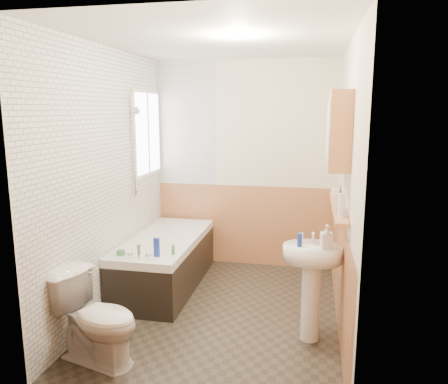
{
  "coord_description": "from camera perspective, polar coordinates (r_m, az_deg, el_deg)",
  "views": [
    {
      "loc": [
        0.81,
        -3.83,
        1.92
      ],
      "look_at": [
        0.0,
        0.15,
        1.15
      ],
      "focal_mm": 35.0,
      "sensor_mm": 36.0,
      "label": 1
    }
  ],
  "objects": [
    {
      "name": "floor",
      "position": [
        4.36,
        -0.41,
        -15.38
      ],
      "size": [
        2.8,
        2.8,
        0.0
      ],
      "primitive_type": "plane",
      "color": "#2B251E",
      "rests_on": "ground"
    },
    {
      "name": "ceiling",
      "position": [
        3.96,
        -0.46,
        19.15
      ],
      "size": [
        2.8,
        2.8,
        0.0
      ],
      "primitive_type": "plane",
      "rotation": [
        3.14,
        0.0,
        0.0
      ],
      "color": "white",
      "rests_on": "ground"
    },
    {
      "name": "wall_back",
      "position": [
        5.35,
        2.7,
        3.52
      ],
      "size": [
        2.2,
        0.02,
        2.5
      ],
      "primitive_type": "cube",
      "color": "#F5E8CB",
      "rests_on": "ground"
    },
    {
      "name": "wall_front",
      "position": [
        2.64,
        -6.77,
        -4.05
      ],
      "size": [
        2.2,
        0.02,
        2.5
      ],
      "primitive_type": "cube",
      "color": "#F5E8CB",
      "rests_on": "ground"
    },
    {
      "name": "wall_left",
      "position": [
        4.34,
        -14.93,
        1.48
      ],
      "size": [
        0.02,
        2.8,
        2.5
      ],
      "primitive_type": "cube",
      "color": "#F5E8CB",
      "rests_on": "ground"
    },
    {
      "name": "wall_right",
      "position": [
        3.9,
        15.73,
        0.44
      ],
      "size": [
        0.02,
        2.8,
        2.5
      ],
      "primitive_type": "cube",
      "color": "#F5E8CB",
      "rests_on": "ground"
    },
    {
      "name": "wainscot_right",
      "position": [
        4.1,
        14.88,
        -9.93
      ],
      "size": [
        0.01,
        2.8,
        1.0
      ],
      "primitive_type": "cube",
      "color": "tan",
      "rests_on": "wall_right"
    },
    {
      "name": "wainscot_front",
      "position": [
        2.94,
        -6.3,
        -18.21
      ],
      "size": [
        2.2,
        0.01,
        1.0
      ],
      "primitive_type": "cube",
      "color": "tan",
      "rests_on": "wall_front"
    },
    {
      "name": "wainscot_back",
      "position": [
        5.47,
        2.59,
        -4.33
      ],
      "size": [
        2.2,
        0.01,
        1.0
      ],
      "primitive_type": "cube",
      "color": "tan",
      "rests_on": "wall_back"
    },
    {
      "name": "tile_cladding_left",
      "position": [
        4.33,
        -14.67,
        1.47
      ],
      "size": [
        0.01,
        2.8,
        2.5
      ],
      "primitive_type": "cube",
      "color": "white",
      "rests_on": "wall_left"
    },
    {
      "name": "tile_return_back",
      "position": [
        5.44,
        -4.95,
        8.9
      ],
      "size": [
        0.75,
        0.01,
        1.5
      ],
      "primitive_type": "cube",
      "color": "white",
      "rests_on": "wall_back"
    },
    {
      "name": "window",
      "position": [
        5.14,
        -9.96,
        7.56
      ],
      "size": [
        0.03,
        0.79,
        0.99
      ],
      "color": "white",
      "rests_on": "wall_left"
    },
    {
      "name": "bathtub",
      "position": [
        4.89,
        -7.65,
        -8.85
      ],
      "size": [
        0.7,
        1.64,
        0.7
      ],
      "color": "black",
      "rests_on": "floor"
    },
    {
      "name": "shower_riser",
      "position": [
        4.72,
        -11.64,
        7.15
      ],
      "size": [
        0.1,
        0.07,
        1.09
      ],
      "color": "silver",
      "rests_on": "wall_left"
    },
    {
      "name": "toilet",
      "position": [
        3.6,
        -16.31,
        -15.6
      ],
      "size": [
        0.8,
        0.58,
        0.7
      ],
      "primitive_type": "imported",
      "rotation": [
        0.0,
        0.0,
        1.29
      ],
      "color": "white",
      "rests_on": "floor"
    },
    {
      "name": "sink",
      "position": [
        3.74,
        11.38,
        -10.34
      ],
      "size": [
        0.48,
        0.39,
        0.93
      ],
      "rotation": [
        0.0,
        0.0,
        0.26
      ],
      "color": "white",
      "rests_on": "floor"
    },
    {
      "name": "pine_shelf",
      "position": [
        3.88,
        14.63,
        -1.85
      ],
      "size": [
        0.1,
        1.29,
        0.03
      ],
      "primitive_type": "cube",
      "color": "tan",
      "rests_on": "wall_right"
    },
    {
      "name": "medicine_cabinet",
      "position": [
        3.72,
        14.74,
        7.84
      ],
      "size": [
        0.17,
        0.69,
        0.63
      ],
      "color": "tan",
      "rests_on": "wall_right"
    },
    {
      "name": "foam_can",
      "position": [
        3.45,
        15.07,
        -1.66
      ],
      "size": [
        0.06,
        0.06,
        0.18
      ],
      "primitive_type": "cylinder",
      "rotation": [
        0.0,
        0.0,
        -0.11
      ],
      "color": "silver",
      "rests_on": "pine_shelf"
    },
    {
      "name": "green_bottle",
      "position": [
        3.58,
        14.95,
        -0.68
      ],
      "size": [
        0.06,
        0.06,
        0.24
      ],
      "primitive_type": "cone",
      "rotation": [
        0.0,
        0.0,
        -0.19
      ],
      "color": "navy",
      "rests_on": "pine_shelf"
    },
    {
      "name": "black_jar",
      "position": [
        4.37,
        14.32,
        0.06
      ],
      "size": [
        0.08,
        0.08,
        0.05
      ],
      "primitive_type": "cylinder",
      "rotation": [
        0.0,
        0.0,
        -0.07
      ],
      "color": "silver",
      "rests_on": "pine_shelf"
    },
    {
      "name": "soap_bottle",
      "position": [
        3.6,
        13.22,
        -6.51
      ],
      "size": [
        0.13,
        0.21,
        0.09
      ],
      "primitive_type": "imported",
      "rotation": [
        0.0,
        0.0,
        0.23
      ],
      "color": "silver",
      "rests_on": "sink"
    },
    {
      "name": "clear_bottle",
      "position": [
        3.61,
        9.85,
        -6.19
      ],
      "size": [
        0.04,
        0.04,
        0.11
      ],
      "primitive_type": "cylinder",
      "rotation": [
        0.0,
        0.0,
        0.07
      ],
      "color": "#19339E",
      "rests_on": "sink"
    },
    {
      "name": "blue_gel",
      "position": [
        4.18,
        -8.79,
        -7.15
      ],
      "size": [
        0.06,
        0.04,
        0.18
      ],
      "primitive_type": "cube",
      "rotation": [
        0.0,
        0.0,
        -0.21
      ],
      "color": "#19339E",
      "rests_on": "bathtub"
    },
    {
      "name": "cream_jar",
      "position": [
        4.31,
        -13.32,
        -7.69
      ],
      "size": [
        0.1,
        0.1,
        0.05
      ],
      "primitive_type": "cylinder",
      "rotation": [
        0.0,
        0.0,
        -0.27
      ],
      "color": "#388447",
      "rests_on": "bathtub"
    },
    {
      "name": "orange_bottle",
      "position": [
        4.22,
        -6.66,
        -7.52
      ],
      "size": [
        0.04,
        0.04,
        0.1
      ],
      "primitive_type": "cylinder",
      "rotation": [
        0.0,
        0.0,
        -0.41
      ],
      "color": "#388447",
      "rests_on": "bathtub"
    }
  ]
}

